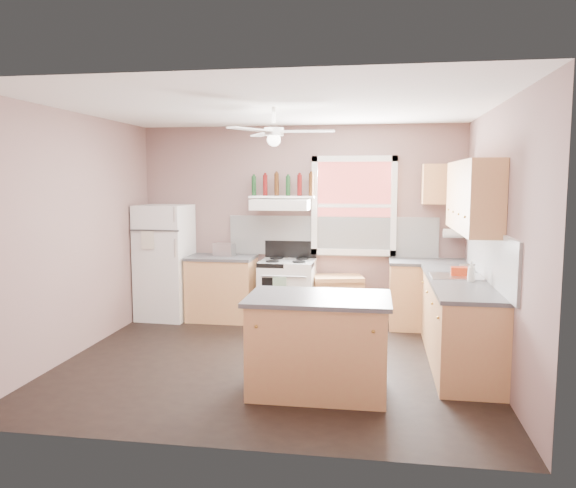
% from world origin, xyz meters
% --- Properties ---
extents(floor, '(4.50, 4.50, 0.00)m').
position_xyz_m(floor, '(0.00, 0.00, 0.00)').
color(floor, black).
rests_on(floor, ground).
extents(ceiling, '(4.50, 4.50, 0.00)m').
position_xyz_m(ceiling, '(0.00, 0.00, 2.70)').
color(ceiling, white).
rests_on(ceiling, ground).
extents(wall_back, '(4.50, 0.05, 2.70)m').
position_xyz_m(wall_back, '(0.00, 2.02, 1.35)').
color(wall_back, '#7B5D59').
rests_on(wall_back, ground).
extents(wall_right, '(0.05, 4.00, 2.70)m').
position_xyz_m(wall_right, '(2.27, 0.00, 1.35)').
color(wall_right, '#7B5D59').
rests_on(wall_right, ground).
extents(wall_left, '(0.05, 4.00, 2.70)m').
position_xyz_m(wall_left, '(-2.27, 0.00, 1.35)').
color(wall_left, '#7B5D59').
rests_on(wall_left, ground).
extents(backsplash_back, '(2.90, 0.03, 0.55)m').
position_xyz_m(backsplash_back, '(0.45, 1.99, 1.18)').
color(backsplash_back, white).
rests_on(backsplash_back, wall_back).
extents(backsplash_right, '(0.03, 2.60, 0.55)m').
position_xyz_m(backsplash_right, '(2.23, 0.30, 1.18)').
color(backsplash_right, white).
rests_on(backsplash_right, wall_right).
extents(window_view, '(1.00, 0.02, 1.20)m').
position_xyz_m(window_view, '(0.75, 1.98, 1.60)').
color(window_view, maroon).
rests_on(window_view, wall_back).
extents(window_frame, '(1.16, 0.07, 1.36)m').
position_xyz_m(window_frame, '(0.75, 1.96, 1.60)').
color(window_frame, white).
rests_on(window_frame, wall_back).
extents(refrigerator, '(0.71, 0.69, 1.61)m').
position_xyz_m(refrigerator, '(-1.87, 1.66, 0.80)').
color(refrigerator, white).
rests_on(refrigerator, floor).
extents(base_cabinet_left, '(0.90, 0.60, 0.86)m').
position_xyz_m(base_cabinet_left, '(-1.06, 1.70, 0.43)').
color(base_cabinet_left, tan).
rests_on(base_cabinet_left, floor).
extents(counter_left, '(0.92, 0.62, 0.04)m').
position_xyz_m(counter_left, '(-1.06, 1.70, 0.88)').
color(counter_left, '#424244').
rests_on(counter_left, base_cabinet_left).
extents(toaster, '(0.31, 0.21, 0.18)m').
position_xyz_m(toaster, '(-1.02, 1.71, 0.99)').
color(toaster, silver).
rests_on(toaster, counter_left).
extents(stove, '(0.73, 0.64, 0.86)m').
position_xyz_m(stove, '(-0.13, 1.69, 0.43)').
color(stove, white).
rests_on(stove, floor).
extents(range_hood, '(0.78, 0.50, 0.14)m').
position_xyz_m(range_hood, '(-0.23, 1.75, 1.62)').
color(range_hood, white).
rests_on(range_hood, wall_back).
extents(bottle_shelf, '(0.90, 0.26, 0.03)m').
position_xyz_m(bottle_shelf, '(-0.23, 1.87, 1.72)').
color(bottle_shelf, white).
rests_on(bottle_shelf, range_hood).
extents(cart, '(0.73, 0.56, 0.65)m').
position_xyz_m(cart, '(0.56, 1.75, 0.33)').
color(cart, tan).
rests_on(cart, floor).
extents(base_cabinet_corner, '(1.00, 0.60, 0.86)m').
position_xyz_m(base_cabinet_corner, '(1.75, 1.70, 0.43)').
color(base_cabinet_corner, tan).
rests_on(base_cabinet_corner, floor).
extents(base_cabinet_right, '(0.60, 2.20, 0.86)m').
position_xyz_m(base_cabinet_right, '(1.95, 0.30, 0.43)').
color(base_cabinet_right, tan).
rests_on(base_cabinet_right, floor).
extents(counter_corner, '(1.02, 0.62, 0.04)m').
position_xyz_m(counter_corner, '(1.75, 1.70, 0.88)').
color(counter_corner, '#424244').
rests_on(counter_corner, base_cabinet_corner).
extents(counter_right, '(0.62, 2.22, 0.04)m').
position_xyz_m(counter_right, '(1.94, 0.30, 0.88)').
color(counter_right, '#424244').
rests_on(counter_right, base_cabinet_right).
extents(sink, '(0.55, 0.45, 0.03)m').
position_xyz_m(sink, '(1.94, 0.50, 0.90)').
color(sink, silver).
rests_on(sink, counter_right).
extents(faucet, '(0.03, 0.03, 0.14)m').
position_xyz_m(faucet, '(2.10, 0.50, 0.97)').
color(faucet, silver).
rests_on(faucet, sink).
extents(upper_cabinet_right, '(0.33, 1.80, 0.76)m').
position_xyz_m(upper_cabinet_right, '(2.08, 0.50, 1.78)').
color(upper_cabinet_right, tan).
rests_on(upper_cabinet_right, wall_right).
extents(upper_cabinet_corner, '(0.60, 0.33, 0.52)m').
position_xyz_m(upper_cabinet_corner, '(1.95, 1.83, 1.90)').
color(upper_cabinet_corner, tan).
rests_on(upper_cabinet_corner, wall_back).
extents(paper_towel, '(0.26, 0.12, 0.12)m').
position_xyz_m(paper_towel, '(2.07, 1.86, 1.25)').
color(paper_towel, white).
rests_on(paper_towel, wall_back).
extents(island, '(1.24, 0.79, 0.86)m').
position_xyz_m(island, '(0.56, -0.77, 0.43)').
color(island, tan).
rests_on(island, floor).
extents(island_top, '(1.31, 0.86, 0.04)m').
position_xyz_m(island_top, '(0.56, -0.77, 0.88)').
color(island_top, '#424244').
rests_on(island_top, island).
extents(ceiling_fan_hub, '(0.20, 0.20, 0.08)m').
position_xyz_m(ceiling_fan_hub, '(0.00, 0.00, 2.45)').
color(ceiling_fan_hub, white).
rests_on(ceiling_fan_hub, ceiling).
extents(soap_bottle, '(0.10, 0.10, 0.21)m').
position_xyz_m(soap_bottle, '(2.05, 0.21, 1.01)').
color(soap_bottle, silver).
rests_on(soap_bottle, counter_right).
extents(red_caddy, '(0.19, 0.13, 0.10)m').
position_xyz_m(red_caddy, '(1.98, 0.54, 0.95)').
color(red_caddy, '#BA2E0F').
rests_on(red_caddy, counter_right).
extents(wine_bottles, '(0.86, 0.06, 0.31)m').
position_xyz_m(wine_bottles, '(-0.22, 1.87, 1.88)').
color(wine_bottles, '#143819').
rests_on(wine_bottles, bottle_shelf).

